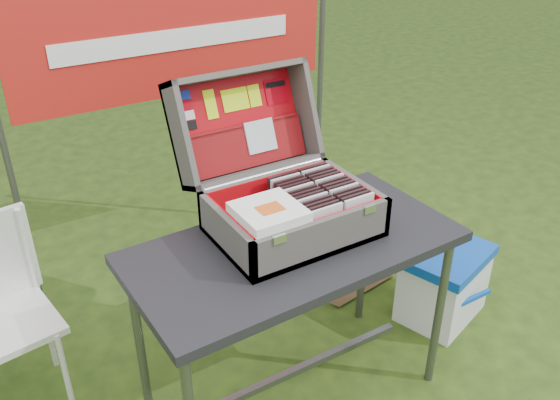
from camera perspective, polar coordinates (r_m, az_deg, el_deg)
ground at (r=2.76m, az=1.71°, el=-17.29°), size 80.00×80.00×0.00m
table at (r=2.46m, az=1.30°, el=-11.78°), size 1.26×0.66×0.78m
table_top at (r=2.23m, az=1.40°, el=-4.57°), size 1.26×0.66×0.04m
table_leg_fr at (r=2.62m, az=15.03°, el=-10.58°), size 0.04×0.04×0.74m
table_leg_bl at (r=2.47m, az=-13.39°, el=-13.02°), size 0.04×0.04×0.74m
table_leg_br at (r=2.90m, az=8.04°, el=-5.38°), size 0.04×0.04×0.74m
table_brace at (r=2.64m, az=1.23°, el=-16.21°), size 1.10×0.03×0.03m
suitcase at (r=2.20m, az=0.50°, el=3.38°), size 0.59×0.58×0.52m
suitcase_base_bottom at (r=2.28m, az=1.27°, el=-2.86°), size 0.59×0.42×0.02m
suitcase_base_wall_front at (r=2.10m, az=4.24°, el=-3.74°), size 0.59×0.02×0.16m
suitcase_base_wall_back at (r=2.39m, az=-1.30°, el=0.69°), size 0.59×0.02×0.16m
suitcase_base_wall_left at (r=2.12m, az=-5.23°, el=-3.42°), size 0.02×0.42×0.16m
suitcase_base_wall_right at (r=2.39m, az=7.07°, el=0.44°), size 0.02×0.42×0.16m
suitcase_liner_floor at (r=2.27m, az=1.27°, el=-2.54°), size 0.55×0.38×0.01m
suitcase_latch_left at (r=1.97m, az=-0.05°, el=-3.78°), size 0.05×0.01×0.03m
suitcase_latch_right at (r=2.16m, az=8.63°, el=-0.87°), size 0.05×0.01×0.03m
suitcase_hinge at (r=2.37m, az=-1.46°, el=2.51°), size 0.54×0.02×0.02m
suitcase_lid_back at (r=2.48m, az=-4.04°, el=7.34°), size 0.59×0.18×0.40m
suitcase_lid_rim_far at (r=2.42m, az=-4.35°, el=12.08°), size 0.59×0.16×0.08m
suitcase_lid_rim_near at (r=2.43m, az=-2.39°, el=2.81°), size 0.59×0.16×0.08m
suitcase_lid_rim_left at (r=2.31m, az=-9.63°, el=5.98°), size 0.02×0.31×0.45m
suitcase_lid_rim_right at (r=2.56m, az=2.34°, el=8.67°), size 0.02×0.31×0.45m
suitcase_lid_liner at (r=2.47m, az=-3.90°, el=7.36°), size 0.54×0.15×0.35m
suitcase_liner_wall_front at (r=2.11m, az=4.02°, el=-3.29°), size 0.55×0.01×0.14m
suitcase_liner_wall_back at (r=2.38m, az=-1.12°, el=0.80°), size 0.55×0.01×0.14m
suitcase_liner_wall_left at (r=2.12m, az=-4.89°, el=-3.04°), size 0.01×0.38×0.14m
suitcase_liner_wall_right at (r=2.38m, az=6.80°, el=0.60°), size 0.01×0.38×0.14m
suitcase_lid_pocket at (r=2.46m, az=-3.23°, el=5.12°), size 0.53×0.09×0.17m
suitcase_pocket_edge at (r=2.45m, az=-3.58°, el=7.07°), size 0.52×0.03×0.03m
suitcase_pocket_cd at (r=2.47m, az=-1.89°, el=6.17°), size 0.13×0.06×0.13m
lid_sticker_cc_a at (r=2.38m, az=-9.32°, el=9.91°), size 0.06×0.02×0.03m
lid_sticker_cc_b at (r=2.38m, az=-9.10°, el=8.97°), size 0.06×0.02×0.03m
lid_sticker_cc_c at (r=2.38m, az=-8.89°, el=8.03°), size 0.06×0.02×0.03m
lid_sticker_cc_d at (r=2.38m, az=-8.67°, el=7.09°), size 0.06×0.02×0.03m
lid_card_neon_tall at (r=2.42m, az=-6.69°, el=9.12°), size 0.05×0.05×0.11m
lid_card_neon_main at (r=2.46m, az=-4.32°, el=9.62°), size 0.12×0.04×0.08m
lid_card_neon_small at (r=2.50m, az=-2.46°, el=10.00°), size 0.05×0.04×0.08m
lid_sticker_band at (r=2.55m, az=-0.35°, el=10.41°), size 0.11×0.04×0.10m
lid_sticker_band_bar at (r=2.55m, az=-0.48°, el=11.07°), size 0.10×0.01×0.02m
cd_left_0 at (r=2.13m, az=4.52°, el=-2.44°), size 0.13×0.01×0.15m
cd_left_1 at (r=2.15m, az=4.15°, el=-2.16°), size 0.13×0.01×0.15m
cd_left_2 at (r=2.17m, az=3.80°, el=-1.89°), size 0.13×0.01×0.15m
cd_left_3 at (r=2.18m, az=3.45°, el=-1.62°), size 0.13×0.01×0.15m
cd_left_4 at (r=2.20m, az=3.10°, el=-1.36°), size 0.13×0.01×0.15m
cd_left_5 at (r=2.21m, az=2.76°, el=-1.10°), size 0.13×0.01×0.15m
cd_left_6 at (r=2.23m, az=2.43°, el=-0.84°), size 0.13×0.01×0.15m
cd_left_7 at (r=2.25m, az=2.10°, el=-0.59°), size 0.13×0.01×0.15m
cd_left_8 at (r=2.27m, az=1.78°, el=-0.34°), size 0.13×0.01×0.15m
cd_left_9 at (r=2.28m, az=1.46°, el=-0.09°), size 0.13×0.01×0.15m
cd_left_10 at (r=2.30m, az=1.14°, el=0.15°), size 0.13×0.01×0.15m
cd_left_11 at (r=2.32m, az=0.83°, el=0.39°), size 0.13×0.01×0.15m
cd_left_12 at (r=2.33m, az=0.53°, el=0.62°), size 0.13×0.01×0.15m
cd_left_13 at (r=2.35m, az=0.23°, el=0.85°), size 0.13×0.01×0.15m
cd_right_0 at (r=2.21m, az=7.54°, el=-1.41°), size 0.13×0.01×0.15m
cd_right_1 at (r=2.23m, az=7.17°, el=-1.15°), size 0.13×0.01×0.15m
cd_right_2 at (r=2.24m, az=6.81°, el=-0.90°), size 0.13×0.01×0.15m
cd_right_3 at (r=2.26m, az=6.45°, el=-0.64°), size 0.13×0.01×0.15m
cd_right_4 at (r=2.27m, az=6.09°, el=-0.40°), size 0.13×0.01×0.15m
cd_right_5 at (r=2.29m, az=5.74°, el=-0.15°), size 0.13×0.01×0.15m
cd_right_6 at (r=2.31m, az=5.40°, el=0.09°), size 0.13×0.01×0.15m
cd_right_7 at (r=2.32m, az=5.06°, el=0.33°), size 0.13×0.01×0.15m
cd_right_8 at (r=2.34m, az=4.72°, el=0.56°), size 0.13×0.01×0.15m
cd_right_9 at (r=2.35m, az=4.39°, el=0.80°), size 0.13×0.01×0.15m
cd_right_10 at (r=2.37m, az=4.07°, el=1.02°), size 0.13×0.01×0.15m
cd_right_11 at (r=2.39m, az=3.75°, el=1.25°), size 0.13×0.01×0.15m
cd_right_12 at (r=2.40m, az=3.43°, el=1.47°), size 0.13×0.01×0.15m
cd_right_13 at (r=2.42m, az=3.12°, el=1.69°), size 0.13×0.01×0.15m
songbook_0 at (r=2.07m, az=-1.09°, el=-1.50°), size 0.22×0.22×0.00m
songbook_1 at (r=2.07m, az=-1.09°, el=-1.38°), size 0.22×0.22×0.00m
songbook_2 at (r=2.07m, az=-1.09°, el=-1.26°), size 0.22×0.22×0.00m
songbook_3 at (r=2.07m, az=-1.09°, el=-1.14°), size 0.22×0.22×0.00m
songbook_4 at (r=2.06m, az=-1.09°, el=-1.02°), size 0.22×0.22×0.00m
songbook_5 at (r=2.06m, az=-1.09°, el=-0.90°), size 0.22×0.22×0.00m
songbook_6 at (r=2.06m, az=-1.09°, el=-0.78°), size 0.22×0.22×0.00m
songbook_graphic at (r=2.05m, az=-0.95°, el=-0.80°), size 0.09×0.07×0.00m
cooler at (r=3.11m, az=15.45°, el=-7.71°), size 0.51×0.44×0.38m
cooler_body at (r=3.12m, az=15.39°, el=-8.09°), size 0.49×0.42×0.33m
cooler_lid at (r=3.01m, az=15.86°, el=-5.19°), size 0.51×0.44×0.05m
cooler_handle at (r=3.01m, az=17.86°, el=-9.10°), size 0.26×0.02×0.02m
chair at (r=2.64m, az=-24.89°, el=-11.08°), size 0.43×0.46×0.83m
chair_seat at (r=2.63m, az=-24.93°, el=-10.92°), size 0.43×0.43×0.03m
chair_leg_fr at (r=2.65m, az=-19.91°, el=-15.53°), size 0.02×0.02×0.42m
chair_leg_br at (r=2.89m, az=-21.44°, el=-11.50°), size 0.02×0.02×0.42m
chair_upright_right at (r=2.67m, az=-23.09°, el=-4.52°), size 0.02×0.02×0.40m
cardboard_box at (r=3.19m, az=7.51°, el=-4.82°), size 0.46×0.24×0.46m
banner_post_left at (r=2.92m, az=-24.71°, el=3.20°), size 0.03×0.03×1.70m
banner_post_right at (r=3.49m, az=3.83°, el=9.80°), size 0.03×0.03×1.70m
banner at (r=2.96m, az=-9.88°, el=15.04°), size 1.60×0.02×0.55m
banner_text at (r=2.95m, az=-9.79°, el=15.00°), size 1.20×0.00×0.10m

